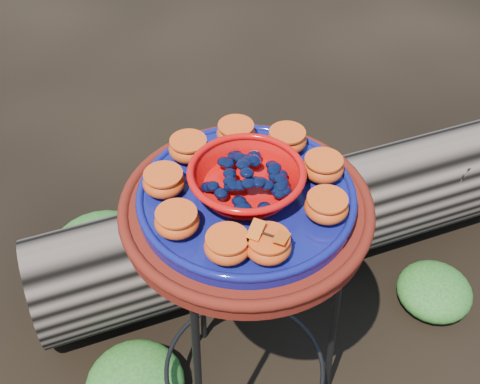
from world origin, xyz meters
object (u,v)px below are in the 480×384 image
terracotta_saucer (246,210)px  red_bowl (246,182)px  driftwood_log (305,217)px  cobalt_plate (246,198)px  plant_stand (245,322)px

terracotta_saucer → red_bowl: size_ratio=2.33×
red_bowl → driftwood_log: (0.44, 0.34, -0.63)m
cobalt_plate → driftwood_log: 0.81m
plant_stand → red_bowl: red_bowl is taller
plant_stand → terracotta_saucer: size_ratio=1.50×
plant_stand → cobalt_plate: bearing=0.0°
cobalt_plate → driftwood_log: cobalt_plate is taller
cobalt_plate → driftwood_log: size_ratio=0.24×
driftwood_log → plant_stand: bearing=-142.5°
terracotta_saucer → driftwood_log: bearing=37.5°
plant_stand → cobalt_plate: cobalt_plate is taller
plant_stand → cobalt_plate: 0.40m
red_bowl → driftwood_log: bearing=37.5°
cobalt_plate → plant_stand: bearing=0.0°
terracotta_saucer → plant_stand: bearing=0.0°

